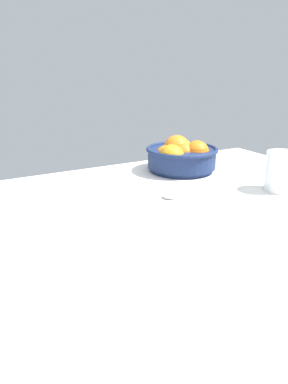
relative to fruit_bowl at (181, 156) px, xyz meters
The scene contains 4 objects.
ground_plane 49.06cm from the fruit_bowl, 131.54° to the right, with size 144.25×107.09×3.00cm, color white.
fruit_bowl is the anchor object (origin of this frame).
juice_glass 31.51cm from the fruit_bowl, 67.28° to the right, with size 8.29×8.29×10.63cm.
spoon 26.19cm from the fruit_bowl, 140.02° to the right, with size 10.01×15.79×1.00cm.
Camera 1 is at (-34.87, -59.34, 32.67)cm, focal length 35.36 mm.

